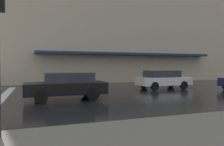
% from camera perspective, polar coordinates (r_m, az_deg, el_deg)
% --- Properties ---
extents(car_black, '(1.85, 4.10, 1.41)m').
position_cam_1_polar(car_black, '(11.66, -11.74, -3.14)').
color(car_black, black).
rests_on(car_black, ground_plane).
extents(car_white, '(1.85, 4.10, 1.41)m').
position_cam_1_polar(car_white, '(17.25, 13.12, -1.53)').
color(car_white, silver).
rests_on(car_white, ground_plane).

